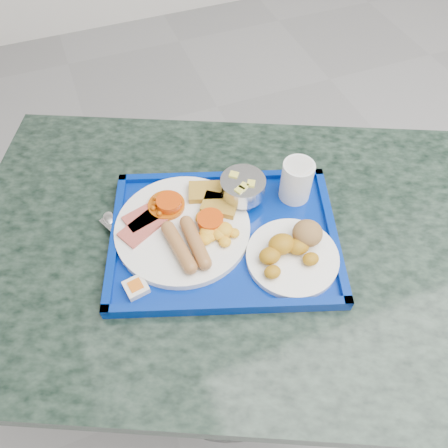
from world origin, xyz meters
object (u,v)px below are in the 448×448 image
(tray, at_px, (224,237))
(main_plate, at_px, (187,226))
(bread_plate, at_px, (293,250))
(fruit_bowl, at_px, (243,187))
(table, at_px, (228,283))
(juice_cup, at_px, (297,180))

(tray, relative_size, main_plate, 1.96)
(bread_plate, bearing_deg, fruit_bowl, 102.82)
(bread_plate, height_order, fruit_bowl, fruit_bowl)
(table, bearing_deg, bread_plate, -41.58)
(bread_plate, distance_m, fruit_bowl, 0.18)
(table, distance_m, main_plate, 0.23)
(table, bearing_deg, fruit_bowl, 52.27)
(fruit_bowl, bearing_deg, tray, -133.62)
(tray, bearing_deg, bread_plate, -40.83)
(fruit_bowl, bearing_deg, juice_cup, -13.63)
(table, distance_m, fruit_bowl, 0.26)
(bread_plate, distance_m, juice_cup, 0.16)
(tray, xyz_separation_m, juice_cup, (0.18, 0.05, 0.06))
(fruit_bowl, bearing_deg, main_plate, -165.85)
(tray, xyz_separation_m, fruit_bowl, (0.07, 0.07, 0.05))
(tray, distance_m, main_plate, 0.08)
(tray, xyz_separation_m, bread_plate, (0.11, -0.10, 0.02))
(fruit_bowl, bearing_deg, table, -127.73)
(table, xyz_separation_m, fruit_bowl, (0.06, 0.08, 0.24))
(bread_plate, bearing_deg, main_plate, 142.68)
(main_plate, xyz_separation_m, bread_plate, (0.18, -0.13, 0.00))
(table, xyz_separation_m, juice_cup, (0.17, 0.05, 0.25))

